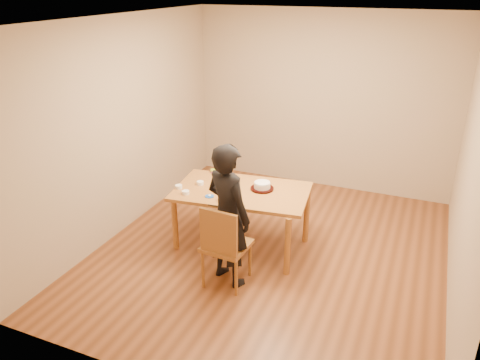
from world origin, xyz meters
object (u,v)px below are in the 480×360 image
at_px(dining_table, 242,192).
at_px(dining_chair, 227,246).
at_px(cake_plate, 262,189).
at_px(cake, 262,185).
at_px(person, 228,215).

xyz_separation_m(dining_table, dining_chair, (0.15, -0.78, -0.28)).
distance_m(cake_plate, cake, 0.04).
bearing_deg(dining_table, person, -85.44).
height_order(dining_table, cake_plate, cake_plate).
distance_m(dining_table, cake, 0.26).
height_order(dining_chair, cake_plate, cake_plate).
distance_m(dining_chair, cake, 0.96).
bearing_deg(person, dining_table, -54.92).
relative_size(dining_chair, person, 0.28).
relative_size(cake_plate, person, 0.18).
relative_size(dining_table, cake, 8.08).
height_order(dining_table, dining_chair, dining_table).
bearing_deg(dining_table, cake_plate, 20.19).
xyz_separation_m(dining_chair, cake_plate, (0.07, 0.89, 0.31)).
relative_size(dining_table, dining_chair, 3.51).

